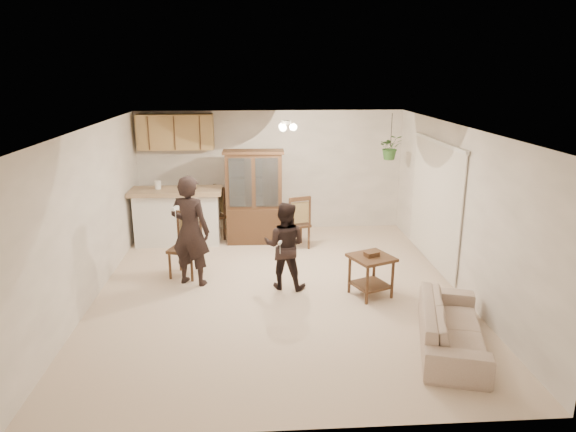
{
  "coord_description": "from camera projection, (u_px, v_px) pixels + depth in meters",
  "views": [
    {
      "loc": [
        -0.33,
        -7.36,
        3.3
      ],
      "look_at": [
        0.18,
        0.4,
        1.07
      ],
      "focal_mm": 32.0,
      "sensor_mm": 36.0,
      "label": 1
    }
  ],
  "objects": [
    {
      "name": "wall_front",
      "position": [
        295.0,
        311.0,
        4.53
      ],
      "size": [
        5.5,
        0.02,
        2.5
      ],
      "primitive_type": "cube",
      "color": "white",
      "rests_on": "ground"
    },
    {
      "name": "sofa",
      "position": [
        453.0,
        319.0,
        6.26
      ],
      "size": [
        1.22,
        2.0,
        0.73
      ],
      "primitive_type": "imported",
      "rotation": [
        0.0,
        0.0,
        1.29
      ],
      "color": "beige",
      "rests_on": "floor"
    },
    {
      "name": "controller_child",
      "position": [
        280.0,
        243.0,
        7.56
      ],
      "size": [
        0.07,
        0.12,
        0.04
      ],
      "primitive_type": "cube",
      "rotation": [
        0.0,
        0.0,
        2.86
      ],
      "color": "white",
      "rests_on": "child"
    },
    {
      "name": "hanging_plant",
      "position": [
        390.0,
        147.0,
        9.93
      ],
      "size": [
        0.43,
        0.37,
        0.48
      ],
      "primitive_type": "imported",
      "color": "#2B5D25",
      "rests_on": "ceiling"
    },
    {
      "name": "ceiling_fixture",
      "position": [
        286.0,
        126.0,
        8.49
      ],
      "size": [
        0.36,
        0.36,
        0.2
      ],
      "primitive_type": null,
      "color": "#FFEABF",
      "rests_on": "ceiling"
    },
    {
      "name": "adult",
      "position": [
        190.0,
        230.0,
        7.98
      ],
      "size": [
        0.77,
        0.64,
        1.8
      ],
      "primitive_type": "imported",
      "rotation": [
        0.0,
        0.0,
        2.77
      ],
      "color": "black",
      "rests_on": "floor"
    },
    {
      "name": "controller_adult",
      "position": [
        175.0,
        208.0,
        7.48
      ],
      "size": [
        0.1,
        0.16,
        0.05
      ],
      "primitive_type": "cube",
      "rotation": [
        0.0,
        0.0,
        2.77
      ],
      "color": "white",
      "rests_on": "adult"
    },
    {
      "name": "wall_right",
      "position": [
        458.0,
        209.0,
        7.82
      ],
      "size": [
        0.02,
        6.5,
        2.5
      ],
      "primitive_type": "cube",
      "color": "white",
      "rests_on": "ground"
    },
    {
      "name": "wall_back",
      "position": [
        271.0,
        171.0,
        10.77
      ],
      "size": [
        5.5,
        0.02,
        2.5
      ],
      "primitive_type": "cube",
      "color": "white",
      "rests_on": "ground"
    },
    {
      "name": "upper_cabinets",
      "position": [
        176.0,
        132.0,
        10.24
      ],
      "size": [
        1.5,
        0.34,
        0.7
      ],
      "primitive_type": "cube",
      "color": "#9C7444",
      "rests_on": "wall_back"
    },
    {
      "name": "wall_left",
      "position": [
        90.0,
        216.0,
        7.47
      ],
      "size": [
        0.02,
        6.5,
        2.5
      ],
      "primitive_type": "cube",
      "color": "white",
      "rests_on": "ground"
    },
    {
      "name": "breakfast_bar",
      "position": [
        178.0,
        219.0,
        9.99
      ],
      "size": [
        1.6,
        0.55,
        1.0
      ],
      "primitive_type": "cube",
      "color": "white",
      "rests_on": "floor"
    },
    {
      "name": "china_hutch",
      "position": [
        254.0,
        198.0,
        9.96
      ],
      "size": [
        1.17,
        0.47,
        1.83
      ],
      "rotation": [
        0.0,
        0.0,
        -0.02
      ],
      "color": "#382414",
      "rests_on": "floor"
    },
    {
      "name": "plant_cord",
      "position": [
        391.0,
        130.0,
        9.84
      ],
      "size": [
        0.01,
        0.01,
        0.65
      ],
      "primitive_type": "cylinder",
      "color": "black",
      "rests_on": "ceiling"
    },
    {
      "name": "chair_hutch_left",
      "position": [
        211.0,
        225.0,
        10.29
      ],
      "size": [
        0.65,
        0.65,
        1.07
      ],
      "rotation": [
        0.0,
        0.0,
        -1.04
      ],
      "color": "#382414",
      "rests_on": "floor"
    },
    {
      "name": "floor",
      "position": [
        278.0,
        289.0,
        7.99
      ],
      "size": [
        6.5,
        6.5,
        0.0
      ],
      "primitive_type": "plane",
      "color": "beige",
      "rests_on": "ground"
    },
    {
      "name": "chair_bar",
      "position": [
        186.0,
        259.0,
        8.45
      ],
      "size": [
        0.59,
        0.59,
        1.06
      ],
      "rotation": [
        0.0,
        0.0,
        -0.31
      ],
      "color": "#382414",
      "rests_on": "floor"
    },
    {
      "name": "side_table",
      "position": [
        371.0,
        275.0,
        7.7
      ],
      "size": [
        0.75,
        0.75,
        0.7
      ],
      "rotation": [
        0.0,
        0.0,
        0.41
      ],
      "color": "#382414",
      "rests_on": "floor"
    },
    {
      "name": "chair_hutch_right",
      "position": [
        296.0,
        232.0,
        9.82
      ],
      "size": [
        0.58,
        0.58,
        1.04
      ],
      "rotation": [
        0.0,
        0.0,
        3.45
      ],
      "color": "#382414",
      "rests_on": "floor"
    },
    {
      "name": "vertical_blinds",
      "position": [
        434.0,
        204.0,
        8.72
      ],
      "size": [
        0.06,
        2.3,
        2.1
      ],
      "primitive_type": null,
      "color": "silver",
      "rests_on": "wall_right"
    },
    {
      "name": "ceiling",
      "position": [
        277.0,
        128.0,
        7.3
      ],
      "size": [
        5.5,
        6.5,
        0.02
      ],
      "primitive_type": "cube",
      "color": "white",
      "rests_on": "wall_back"
    },
    {
      "name": "child",
      "position": [
        285.0,
        246.0,
        7.91
      ],
      "size": [
        0.77,
        0.67,
        1.35
      ],
      "primitive_type": "imported",
      "rotation": [
        0.0,
        0.0,
        2.86
      ],
      "color": "black",
      "rests_on": "floor"
    },
    {
      "name": "bar_top",
      "position": [
        176.0,
        191.0,
        9.84
      ],
      "size": [
        1.75,
        0.7,
        0.08
      ],
      "primitive_type": "cube",
      "color": "#A48162",
      "rests_on": "breakfast_bar"
    }
  ]
}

